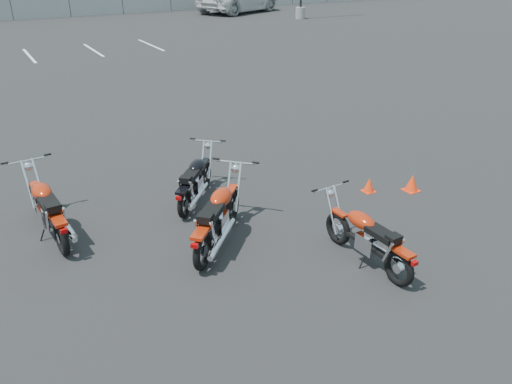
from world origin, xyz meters
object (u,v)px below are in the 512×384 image
motorcycle_front_red (48,209)px  motorcycle_rear_red (368,238)px  motorcycle_second_black (195,181)px  motorcycle_third_red (218,217)px

motorcycle_front_red → motorcycle_rear_red: bearing=-39.2°
motorcycle_second_black → motorcycle_third_red: (-0.31, -1.65, 0.06)m
motorcycle_front_red → motorcycle_rear_red: 5.35m
motorcycle_second_black → motorcycle_rear_red: 3.63m
motorcycle_front_red → motorcycle_rear_red: (4.15, -3.38, -0.05)m
motorcycle_front_red → motorcycle_third_red: size_ratio=1.18×
motorcycle_second_black → motorcycle_rear_red: (1.45, -3.33, 0.00)m
motorcycle_front_red → motorcycle_second_black: 2.70m
motorcycle_rear_red → motorcycle_second_black: bearing=113.5°
motorcycle_rear_red → motorcycle_third_red: bearing=136.3°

